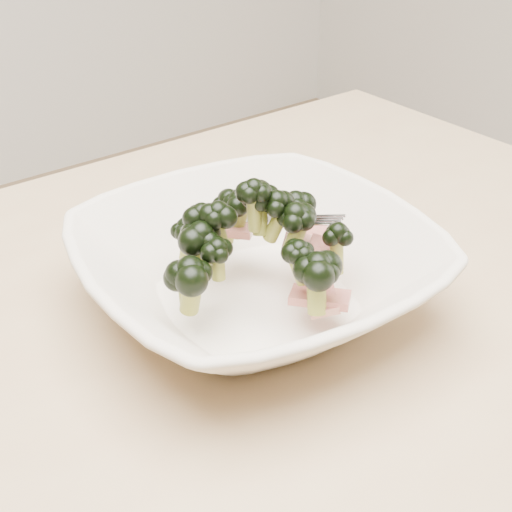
# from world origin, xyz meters

# --- Properties ---
(dining_table) EXTENTS (1.20, 0.80, 0.75)m
(dining_table) POSITION_xyz_m (0.00, 0.00, 0.65)
(dining_table) COLOR tan
(dining_table) RESTS_ON ground
(broccoli_dish) EXTENTS (0.33, 0.33, 0.12)m
(broccoli_dish) POSITION_xyz_m (0.11, 0.03, 0.79)
(broccoli_dish) COLOR beige
(broccoli_dish) RESTS_ON dining_table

